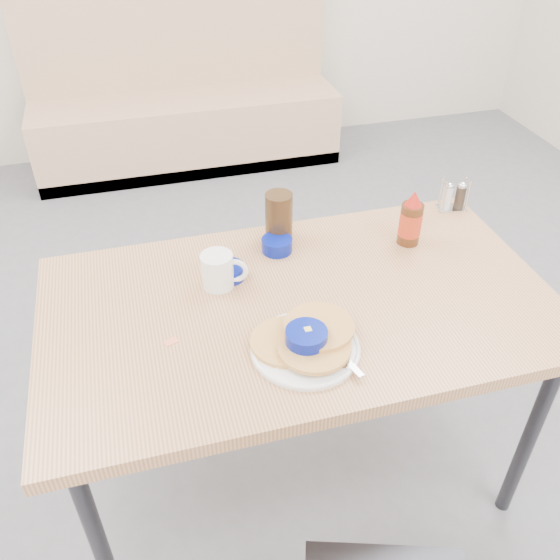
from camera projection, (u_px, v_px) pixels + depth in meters
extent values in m
plane|color=slate|center=(318.00, 532.00, 1.89)|extent=(6.00, 6.00, 0.00)
cube|color=tan|center=(188.00, 130.00, 3.83)|extent=(1.90, 0.55, 0.45)
cube|color=tan|center=(175.00, 41.00, 3.70)|extent=(1.90, 0.12, 1.00)
cube|color=#2D2D33|center=(191.00, 156.00, 3.95)|extent=(1.90, 0.55, 0.08)
cube|color=tan|center=(301.00, 307.00, 1.63)|extent=(1.40, 0.80, 0.04)
cylinder|color=#2D2D33|center=(99.00, 543.00, 1.49)|extent=(0.04, 0.04, 0.72)
cylinder|color=#2D2D33|center=(530.00, 437.00, 1.75)|extent=(0.04, 0.04, 0.72)
cylinder|color=#2D2D33|center=(93.00, 366.00, 1.98)|extent=(0.04, 0.04, 0.72)
cylinder|color=#2D2D33|center=(430.00, 303.00, 2.24)|extent=(0.04, 0.04, 0.72)
cylinder|color=white|center=(305.00, 349.00, 1.46)|extent=(0.27, 0.27, 0.01)
cylinder|color=#E5A056|center=(286.00, 341.00, 1.47)|extent=(0.18, 0.18, 0.01)
cylinder|color=#E5A056|center=(314.00, 347.00, 1.43)|extent=(0.18, 0.18, 0.01)
cylinder|color=#E5A056|center=(319.00, 326.00, 1.48)|extent=(0.18, 0.18, 0.01)
cube|color=silver|center=(347.00, 361.00, 1.42)|extent=(0.05, 0.12, 0.00)
cylinder|color=white|center=(217.00, 271.00, 1.65)|extent=(0.09, 0.09, 0.10)
cylinder|color=black|center=(216.00, 257.00, 1.62)|extent=(0.08, 0.08, 0.00)
torus|color=white|center=(235.00, 271.00, 1.65)|extent=(0.08, 0.04, 0.08)
cube|color=white|center=(306.00, 351.00, 1.46)|extent=(0.18, 0.18, 0.00)
cylinder|color=white|center=(306.00, 349.00, 1.46)|extent=(0.16, 0.16, 0.01)
cylinder|color=navy|center=(306.00, 340.00, 1.44)|extent=(0.10, 0.10, 0.06)
cylinder|color=white|center=(307.00, 333.00, 1.43)|extent=(0.09, 0.09, 0.01)
cube|color=#F4DB60|center=(308.00, 330.00, 1.43)|extent=(0.02, 0.02, 0.01)
cube|color=silver|center=(316.00, 366.00, 1.41)|extent=(0.19, 0.07, 0.00)
cylinder|color=navy|center=(229.00, 272.00, 1.69)|extent=(0.09, 0.09, 0.04)
cylinder|color=navy|center=(277.00, 245.00, 1.80)|extent=(0.09, 0.09, 0.04)
cylinder|color=#352211|center=(279.00, 217.00, 1.82)|extent=(0.10, 0.10, 0.16)
cube|color=silver|center=(451.00, 208.00, 2.01)|extent=(0.10, 0.07, 0.00)
cylinder|color=silver|center=(445.00, 196.00, 1.96)|extent=(0.01, 0.01, 0.11)
cylinder|color=silver|center=(468.00, 195.00, 1.97)|extent=(0.01, 0.01, 0.11)
cylinder|color=silver|center=(441.00, 190.00, 1.99)|extent=(0.01, 0.01, 0.11)
cylinder|color=silver|center=(464.00, 189.00, 2.00)|extent=(0.01, 0.01, 0.11)
cylinder|color=silver|center=(447.00, 198.00, 1.99)|extent=(0.03, 0.03, 0.08)
cylinder|color=#3F3326|center=(460.00, 197.00, 1.99)|extent=(0.03, 0.03, 0.08)
cylinder|color=#47230F|center=(410.00, 224.00, 1.81)|extent=(0.07, 0.07, 0.13)
cylinder|color=#CB4D17|center=(410.00, 223.00, 1.81)|extent=(0.07, 0.07, 0.08)
cone|color=red|center=(414.00, 198.00, 1.76)|extent=(0.05, 0.05, 0.05)
cube|color=#E9714D|center=(171.00, 342.00, 1.49)|extent=(0.04, 0.03, 0.00)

